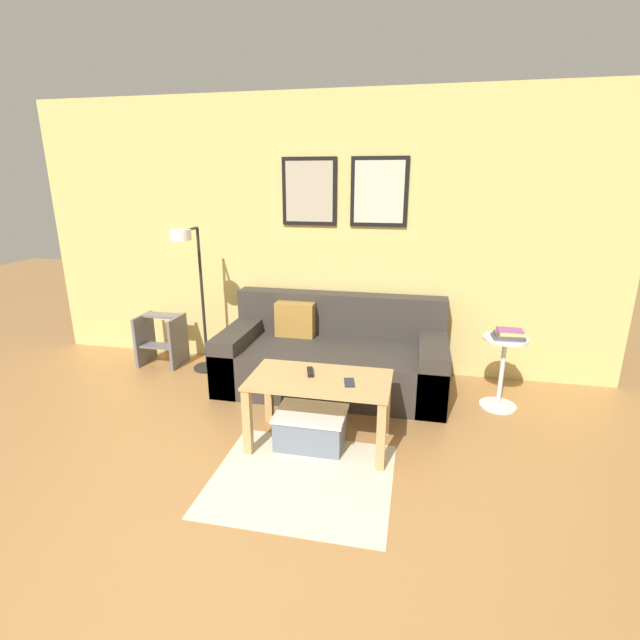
% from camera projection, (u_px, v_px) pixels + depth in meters
% --- Properties ---
extents(ground_plane, '(16.00, 16.00, 0.00)m').
position_uv_depth(ground_plane, '(163.00, 620.00, 1.97)').
color(ground_plane, '#A87542').
extents(wall_back, '(5.60, 0.09, 2.55)m').
position_uv_depth(wall_back, '(315.00, 236.00, 4.38)').
color(wall_back, '#DDC472').
rests_on(wall_back, ground_plane).
extents(area_rug, '(1.12, 0.98, 0.01)m').
position_uv_depth(area_rug, '(302.00, 478.00, 2.90)').
color(area_rug, beige).
rests_on(area_rug, ground_plane).
extents(couch, '(1.96, 0.94, 0.78)m').
position_uv_depth(couch, '(333.00, 357.00, 4.17)').
color(couch, '#38332D').
rests_on(couch, ground_plane).
extents(coffee_table, '(0.97, 0.54, 0.50)m').
position_uv_depth(coffee_table, '(320.00, 392.00, 3.19)').
color(coffee_table, tan).
rests_on(coffee_table, ground_plane).
extents(storage_bin, '(0.49, 0.37, 0.25)m').
position_uv_depth(storage_bin, '(311.00, 428.00, 3.26)').
color(storage_bin, slate).
rests_on(storage_bin, ground_plane).
extents(floor_lamp, '(0.27, 0.53, 1.39)m').
position_uv_depth(floor_lamp, '(193.00, 287.00, 4.20)').
color(floor_lamp, black).
rests_on(floor_lamp, ground_plane).
extents(side_table, '(0.35, 0.35, 0.60)m').
position_uv_depth(side_table, '(502.00, 366.00, 3.73)').
color(side_table, white).
rests_on(side_table, ground_plane).
extents(book_stack, '(0.24, 0.19, 0.08)m').
position_uv_depth(book_stack, '(509.00, 334.00, 3.63)').
color(book_stack, '#4C4C51').
rests_on(book_stack, side_table).
extents(remote_control, '(0.08, 0.16, 0.02)m').
position_uv_depth(remote_control, '(310.00, 372.00, 3.24)').
color(remote_control, black).
rests_on(remote_control, coffee_table).
extents(cell_phone, '(0.09, 0.15, 0.01)m').
position_uv_depth(cell_phone, '(349.00, 382.00, 3.09)').
color(cell_phone, '#1E2338').
rests_on(cell_phone, coffee_table).
extents(step_stool, '(0.41, 0.35, 0.50)m').
position_uv_depth(step_stool, '(161.00, 338.00, 4.65)').
color(step_stool, slate).
rests_on(step_stool, ground_plane).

